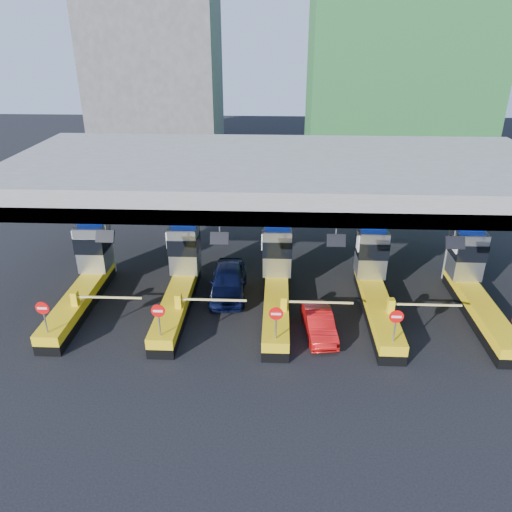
{
  "coord_description": "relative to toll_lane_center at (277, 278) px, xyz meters",
  "views": [
    {
      "loc": [
        -0.01,
        -22.59,
        13.21
      ],
      "look_at": [
        -1.06,
        0.0,
        2.76
      ],
      "focal_mm": 35.0,
      "sensor_mm": 36.0,
      "label": 1
    }
  ],
  "objects": [
    {
      "name": "toll_lane_left",
      "position": [
        -5.0,
        0.0,
        0.0
      ],
      "size": [
        4.43,
        8.0,
        4.16
      ],
      "color": "black",
      "rests_on": "ground"
    },
    {
      "name": "toll_lane_far_right",
      "position": [
        10.0,
        0.0,
        0.0
      ],
      "size": [
        4.43,
        8.0,
        4.16
      ],
      "color": "black",
      "rests_on": "ground"
    },
    {
      "name": "red_car",
      "position": [
        2.01,
        -2.96,
        -0.81
      ],
      "size": [
        1.64,
        3.7,
        1.18
      ],
      "primitive_type": "imported",
      "rotation": [
        0.0,
        0.0,
        0.11
      ],
      "color": "red",
      "rests_on": "ground"
    },
    {
      "name": "bg_building_concrete",
      "position": [
        -14.0,
        35.72,
        7.6
      ],
      "size": [
        14.0,
        10.0,
        18.0
      ],
      "primitive_type": "cube",
      "color": "#4C4C49",
      "rests_on": "ground"
    },
    {
      "name": "toll_canopy",
      "position": [
        -0.0,
        2.59,
        4.74
      ],
      "size": [
        28.0,
        12.09,
        7.0
      ],
      "color": "slate",
      "rests_on": "ground"
    },
    {
      "name": "toll_lane_far_left",
      "position": [
        -10.0,
        0.0,
        0.0
      ],
      "size": [
        4.43,
        8.0,
        4.16
      ],
      "color": "black",
      "rests_on": "ground"
    },
    {
      "name": "ground",
      "position": [
        -0.0,
        -0.28,
        -1.4
      ],
      "size": [
        120.0,
        120.0,
        0.0
      ],
      "primitive_type": "plane",
      "color": "black",
      "rests_on": "ground"
    },
    {
      "name": "bg_building_scaffold",
      "position": [
        12.0,
        31.72,
        12.6
      ],
      "size": [
        18.0,
        12.0,
        28.0
      ],
      "primitive_type": "cube",
      "color": "#1E5926",
      "rests_on": "ground"
    },
    {
      "name": "toll_lane_center",
      "position": [
        0.0,
        0.0,
        0.0
      ],
      "size": [
        4.43,
        8.0,
        4.16
      ],
      "color": "black",
      "rests_on": "ground"
    },
    {
      "name": "toll_lane_right",
      "position": [
        5.0,
        0.0,
        0.0
      ],
      "size": [
        4.43,
        8.0,
        4.16
      ],
      "color": "black",
      "rests_on": "ground"
    },
    {
      "name": "van",
      "position": [
        -2.59,
        0.68,
        -0.61
      ],
      "size": [
        2.03,
        4.71,
        1.58
      ],
      "primitive_type": "imported",
      "rotation": [
        0.0,
        0.0,
        0.03
      ],
      "color": "black",
      "rests_on": "ground"
    }
  ]
}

